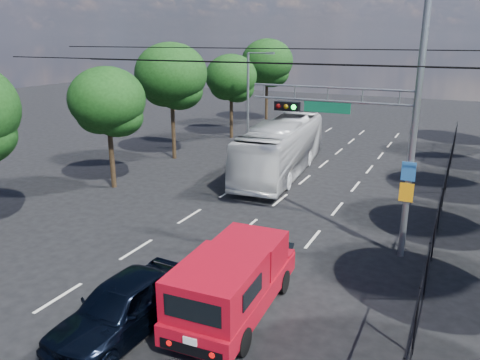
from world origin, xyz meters
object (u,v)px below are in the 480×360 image
Objects in this scene: red_pickup at (234,280)px; navy_hatchback at (123,306)px; white_van at (277,152)px; signal_mast at (380,118)px; white_bus at (281,148)px.

red_pickup is 1.21× the size of navy_hatchback.
signal_mast is at bearing -54.54° from white_van.
white_van is (-3.09, 19.61, -0.12)m from navy_hatchback.
signal_mast is 2.23× the size of white_van.
navy_hatchback is (-2.41, -2.13, -0.32)m from red_pickup.
navy_hatchback reaches higher than white_van.
white_bus is 2.87m from white_van.
red_pickup is 15.66m from white_bus.
signal_mast is 1.96× the size of navy_hatchback.
white_bus is at bearing 105.85° from red_pickup.
white_van is (-5.50, 17.48, -0.45)m from red_pickup.
red_pickup is at bearing -79.80° from white_bus.
white_bus reaches higher than navy_hatchback.
white_van is at bearing 126.68° from signal_mast.
navy_hatchback is at bearing -82.27° from white_van.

